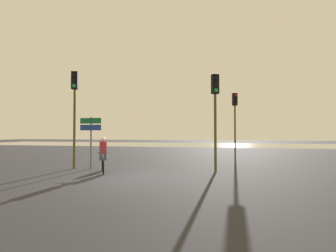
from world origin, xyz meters
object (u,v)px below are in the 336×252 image
traffic_light_far_right (235,113)px  traffic_light_near_left (75,102)px  traffic_light_near_right (215,104)px  direction_sign_post (91,133)px  cyclist (103,155)px

traffic_light_far_right → traffic_light_near_left: traffic_light_near_left is taller
traffic_light_near_right → traffic_light_far_right: (1.05, 7.38, 0.13)m
traffic_light_near_left → traffic_light_far_right: bearing=-151.4°
direction_sign_post → cyclist: 1.98m
traffic_light_near_right → traffic_light_far_right: bearing=-123.1°
traffic_light_near_right → direction_sign_post: size_ratio=1.73×
cyclist → traffic_light_near_left: bearing=124.3°
traffic_light_near_left → direction_sign_post: size_ratio=1.89×
traffic_light_near_right → traffic_light_far_right: 7.45m
traffic_light_far_right → cyclist: bearing=19.1°
direction_sign_post → cyclist: direction_sign_post is taller
traffic_light_near_left → cyclist: 3.49m
direction_sign_post → traffic_light_near_right: bearing=178.5°
traffic_light_near_right → traffic_light_far_right: size_ratio=0.96×
traffic_light_near_left → cyclist: traffic_light_near_left is taller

